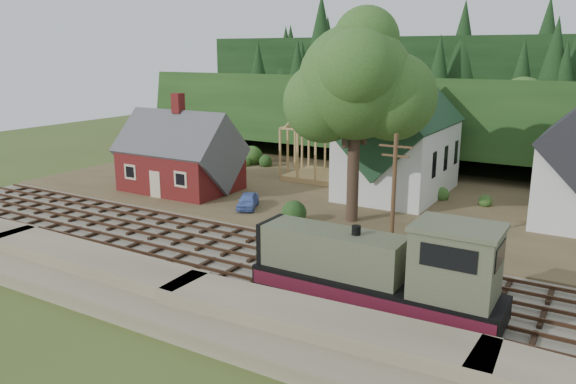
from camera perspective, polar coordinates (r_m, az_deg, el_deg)
The scene contains 16 objects.
ground at distance 36.37m, azimuth -3.02°, elevation -6.85°, with size 140.00×140.00×0.00m, color #384C1E.
embankment at distance 30.26m, azimuth -12.15°, elevation -11.66°, with size 64.00×5.00×1.60m, color #7F7259.
railroad_bed at distance 36.34m, azimuth -3.02°, elevation -6.73°, with size 64.00×11.00×0.16m, color #726B5B.
village_flat at distance 51.56m, azimuth 8.13°, elevation -0.46°, with size 64.00×26.00×0.30m, color brown.
hillside at distance 73.86m, azimuth 15.37°, elevation 3.47°, with size 70.00×28.00×8.00m, color #1E3F19.
ridge at distance 89.20m, azimuth 18.17°, elevation 5.03°, with size 80.00×20.00×12.00m, color black.
depot at distance 53.42m, azimuth -10.85°, elevation 3.30°, with size 10.80×7.41×9.00m.
church at distance 51.38m, azimuth 11.12°, elevation 5.10°, with size 8.40×15.17×13.00m.
timber_frame at distance 56.89m, azimuth 4.22°, elevation 4.22°, with size 8.20×6.20×6.99m.
lattice_tower at distance 61.55m, azimuth 6.89°, elevation 11.25°, with size 3.20×3.20×12.12m.
big_tree at distance 41.89m, azimuth 7.12°, elevation 10.20°, with size 10.90×8.40×14.70m.
telegraph_pole_near at distance 36.53m, azimuth 10.69°, elevation 0.00°, with size 2.20×0.28×8.00m.
locomotive at distance 28.95m, azimuth 9.66°, elevation -7.94°, with size 12.72×3.18×5.07m.
car_blue at distance 46.75m, azimuth -4.11°, elevation -0.88°, with size 1.50×3.72×1.27m, color #6382D5.
car_green at distance 53.28m, azimuth -12.29°, elevation 0.62°, with size 1.20×3.44×1.13m, color #81B77F.
patio_set at distance 54.29m, azimuth -14.31°, elevation 2.27°, with size 2.07×2.07×2.31m.
Camera 1 is at (18.95, -28.19, 13.00)m, focal length 35.00 mm.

